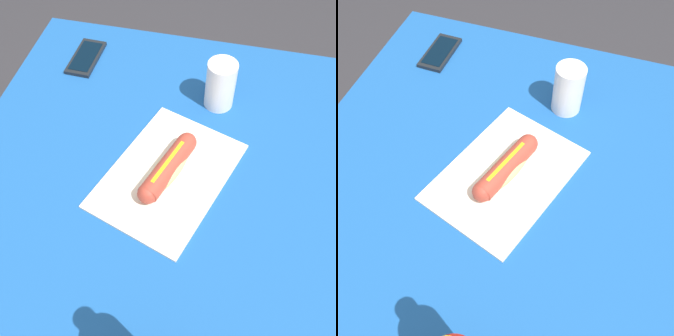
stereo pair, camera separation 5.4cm
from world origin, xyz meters
The scene contains 6 objects.
ground_plane centered at (0.00, 0.00, 0.00)m, with size 6.00×6.00×0.00m, color #2D2D33.
dining_table centered at (0.00, 0.00, 0.61)m, with size 1.12×0.86×0.74m.
paper_wrapper centered at (0.07, -0.04, 0.74)m, with size 0.33×0.23×0.01m, color silver.
hot_dog centered at (0.07, -0.04, 0.77)m, with size 0.20×0.10×0.05m.
cell_phone centered at (0.40, 0.27, 0.75)m, with size 0.15×0.07×0.01m.
drinking_cup centered at (0.32, -0.12, 0.80)m, with size 0.07×0.07×0.12m, color white.
Camera 1 is at (-0.43, -0.16, 1.49)m, focal length 43.99 mm.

